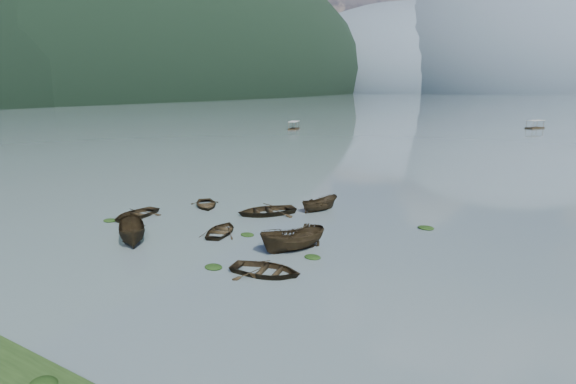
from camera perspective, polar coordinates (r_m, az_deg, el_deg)
The scene contains 22 objects.
ground_plane at distance 29.20m, azimuth -12.26°, elevation -8.49°, with size 2400.00×2400.00×0.00m, color slate.
left_ridge_far at distance 567.11m, azimuth -31.43°, elevation 10.26°, with size 560.00×1400.00×380.00m, color black.
haze_mtn_a at distance 961.02m, azimuth 14.19°, elevation 12.21°, with size 520.00×520.00×280.00m, color #475666.
haze_mtn_b at distance 923.06m, azimuth 26.37°, elevation 11.23°, with size 520.00×520.00×340.00m, color #475666.
rowboat_0 at distance 39.76m, azimuth -18.81°, elevation -3.04°, with size 3.08×4.32×0.89m, color black.
rowboat_2 at distance 33.51m, azimuth -19.04°, elevation -6.06°, with size 1.78×4.74×1.83m, color black.
rowboat_3 at distance 33.99m, azimuth -8.42°, elevation -5.18°, with size 2.73×3.82×0.79m, color black.
rowboat_4 at distance 26.62m, azimuth -2.83°, elevation -10.37°, with size 3.05×4.27×0.88m, color black.
rowboat_5 at distance 30.07m, azimuth 0.65°, elevation -7.52°, with size 1.79×4.75×1.84m, color black.
rowboat_6 at distance 41.61m, azimuth -10.37°, elevation -1.82°, with size 2.74×3.83×0.79m, color black.
rowboat_7 at distance 38.52m, azimuth -2.75°, elevation -2.84°, with size 3.61×5.05×1.05m, color black.
rowboat_8 at distance 39.66m, azimuth 4.04°, elevation -2.38°, with size 1.41×3.75×1.45m, color black.
weed_clump_0 at distance 39.29m, azimuth -21.68°, elevation -3.46°, with size 1.13×0.93×0.25m, color black.
weed_clump_1 at distance 33.25m, azimuth -5.19°, elevation -5.51°, with size 1.06×0.85×0.23m, color black.
weed_clump_2 at distance 27.79m, azimuth -9.44°, elevation -9.50°, with size 1.16×0.93×0.25m, color black.
weed_clump_3 at distance 32.02m, azimuth -2.35°, elevation -6.21°, with size 0.82×0.69×0.18m, color black.
weed_clump_4 at distance 28.98m, azimuth 3.14°, elevation -8.35°, with size 1.11×0.88×0.23m, color black.
weed_clump_5 at distance 42.21m, azimuth -9.95°, elevation -1.59°, with size 0.92×0.74×0.19m, color black.
weed_clump_6 at distance 38.02m, azimuth -3.02°, elevation -3.06°, with size 0.87×0.72×0.18m, color black.
weed_clump_7 at distance 36.21m, azimuth 17.09°, elevation -4.48°, with size 1.24×0.99×0.27m, color black.
pontoon_left at distance 115.80m, azimuth 0.76°, elevation 7.95°, with size 2.14×5.14×1.97m, color black, non-canonical shape.
pontoon_centre at distance 134.77m, azimuth 28.83°, elevation 7.08°, with size 2.21×5.29×2.03m, color black, non-canonical shape.
Camera 1 is at (18.80, -19.63, 10.65)m, focal length 28.00 mm.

